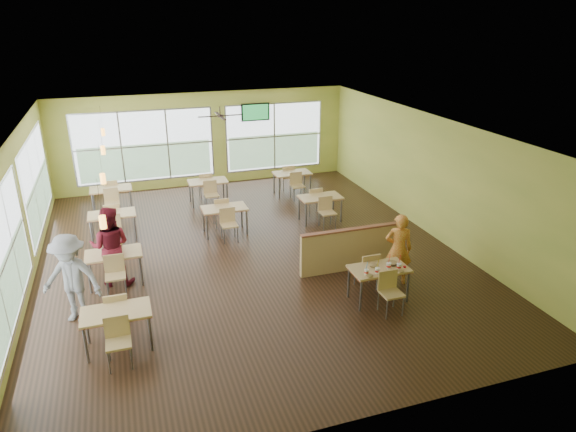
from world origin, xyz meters
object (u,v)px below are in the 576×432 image
(half_wall_divider, at_px, (349,249))
(food_basket, at_px, (392,263))
(main_table, at_px, (379,273))
(man_plaid, at_px, (398,249))

(half_wall_divider, relative_size, food_basket, 10.33)
(food_basket, bearing_deg, main_table, -170.83)
(main_table, bearing_deg, food_basket, 9.17)
(main_table, relative_size, food_basket, 6.54)
(man_plaid, bearing_deg, half_wall_divider, -29.31)
(main_table, height_order, man_plaid, man_plaid)
(main_table, distance_m, half_wall_divider, 1.45)
(half_wall_divider, distance_m, food_basket, 1.46)
(man_plaid, bearing_deg, main_table, 57.18)
(half_wall_divider, xyz_separation_m, food_basket, (0.32, -1.40, 0.26))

